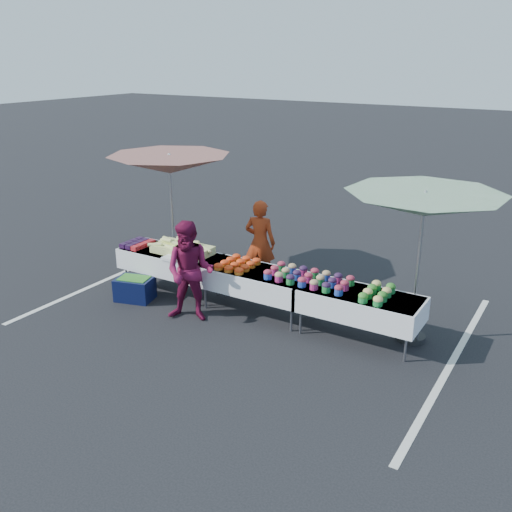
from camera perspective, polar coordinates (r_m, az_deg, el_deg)
The scene contains 17 objects.
ground at distance 9.58m, azimuth 0.00°, elevation -5.64°, with size 80.00×80.00×0.00m, color black.
stripe_left at distance 11.43m, azimuth -13.84°, elevation -1.90°, with size 0.10×5.00×0.00m, color silver.
stripe_right at distance 8.55m, azimuth 18.95°, elevation -10.10°, with size 0.10×5.00×0.00m, color silver.
table_left at distance 10.33m, azimuth -8.56°, elevation -0.43°, with size 1.86×0.81×0.75m.
table_center at distance 9.34m, azimuth 0.00°, elevation -2.41°, with size 1.86×0.81×0.75m.
table_right at distance 8.62m, azimuth 10.31°, elevation -4.71°, with size 1.86×0.81×0.75m.
berry_punnets at distance 10.67m, azimuth -11.76°, elevation 1.21°, with size 0.40×0.54×0.08m.
corn_pile at distance 10.13m, azimuth -7.43°, elevation 0.75°, with size 1.16×0.57×0.26m.
plastic_bags at distance 9.87m, azimuth -8.38°, elevation -0.21°, with size 0.30×0.25×0.05m, color white.
carrot_bowls at distance 9.43m, azimuth -1.85°, elevation -0.79°, with size 0.55×0.69×0.11m.
potato_cups at distance 8.83m, azimuth 5.28°, elevation -2.11°, with size 1.34×0.58×0.16m.
bean_baskets at distance 8.44m, azimuth 12.03°, elevation -3.61°, with size 0.36×0.68×0.15m.
vendor at distance 10.49m, azimuth 0.41°, elevation 1.36°, with size 0.58×0.38×1.60m, color #9D3012.
customer at distance 9.09m, azimuth -6.62°, elevation -1.57°, with size 0.80×0.62×1.64m, color maroon.
umbrella_left at distance 10.81m, azimuth -8.63°, elevation 8.98°, with size 2.43×2.43×2.35m.
umbrella_right at distance 8.29m, azimuth 16.48°, elevation 4.86°, with size 2.84×2.84×2.30m.
storage_bin at distance 10.20m, azimuth -12.03°, elevation -3.17°, with size 0.72×0.60×0.41m.
Camera 1 is at (4.50, -7.39, 4.09)m, focal length 40.00 mm.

